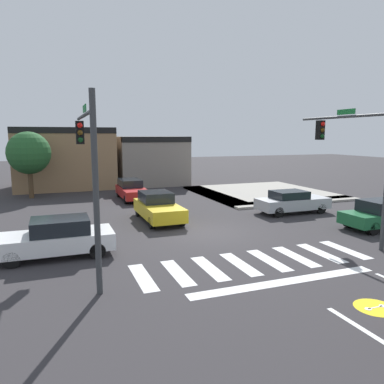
{
  "coord_description": "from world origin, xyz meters",
  "views": [
    {
      "loc": [
        -6.86,
        -16.07,
        4.68
      ],
      "look_at": [
        -0.29,
        1.36,
        1.83
      ],
      "focal_mm": 34.6,
      "sensor_mm": 36.0,
      "label": 1
    }
  ],
  "objects_px": {
    "traffic_signal_southeast": "(354,148)",
    "car_red": "(131,190)",
    "car_green": "(383,214)",
    "traffic_signal_southwest": "(87,153)",
    "car_white": "(57,238)",
    "car_silver": "(292,202)",
    "roadside_tree": "(29,153)",
    "car_yellow": "(158,207)"
  },
  "relations": [
    {
      "from": "car_red",
      "to": "car_yellow",
      "type": "height_order",
      "value": "car_yellow"
    },
    {
      "from": "car_white",
      "to": "roadside_tree",
      "type": "relative_size",
      "value": 0.88
    },
    {
      "from": "car_red",
      "to": "roadside_tree",
      "type": "bearing_deg",
      "value": -114.73
    },
    {
      "from": "car_yellow",
      "to": "roadside_tree",
      "type": "relative_size",
      "value": 0.91
    },
    {
      "from": "traffic_signal_southeast",
      "to": "traffic_signal_southwest",
      "type": "bearing_deg",
      "value": 89.0
    },
    {
      "from": "traffic_signal_southeast",
      "to": "car_red",
      "type": "bearing_deg",
      "value": 27.12
    },
    {
      "from": "car_green",
      "to": "car_white",
      "type": "bearing_deg",
      "value": -4.35
    },
    {
      "from": "traffic_signal_southeast",
      "to": "car_silver",
      "type": "xyz_separation_m",
      "value": [
        0.96,
        5.65,
        -3.45
      ]
    },
    {
      "from": "traffic_signal_southeast",
      "to": "car_red",
      "type": "distance_m",
      "value": 16.09
    },
    {
      "from": "car_silver",
      "to": "car_yellow",
      "type": "bearing_deg",
      "value": 173.24
    },
    {
      "from": "traffic_signal_southeast",
      "to": "traffic_signal_southwest",
      "type": "relative_size",
      "value": 1.0
    },
    {
      "from": "car_silver",
      "to": "roadside_tree",
      "type": "relative_size",
      "value": 0.89
    },
    {
      "from": "car_red",
      "to": "car_white",
      "type": "height_order",
      "value": "car_white"
    },
    {
      "from": "car_yellow",
      "to": "car_white",
      "type": "height_order",
      "value": "car_yellow"
    },
    {
      "from": "car_red",
      "to": "car_yellow",
      "type": "relative_size",
      "value": 1.0
    },
    {
      "from": "traffic_signal_southeast",
      "to": "roadside_tree",
      "type": "bearing_deg",
      "value": 39.42
    },
    {
      "from": "car_yellow",
      "to": "car_green",
      "type": "relative_size",
      "value": 1.05
    },
    {
      "from": "traffic_signal_southwest",
      "to": "car_silver",
      "type": "height_order",
      "value": "traffic_signal_southwest"
    },
    {
      "from": "traffic_signal_southwest",
      "to": "roadside_tree",
      "type": "bearing_deg",
      "value": 9.19
    },
    {
      "from": "car_silver",
      "to": "car_green",
      "type": "bearing_deg",
      "value": -66.6
    },
    {
      "from": "car_red",
      "to": "traffic_signal_southeast",
      "type": "bearing_deg",
      "value": 27.12
    },
    {
      "from": "car_white",
      "to": "traffic_signal_southeast",
      "type": "bearing_deg",
      "value": 170.75
    },
    {
      "from": "car_red",
      "to": "car_silver",
      "type": "bearing_deg",
      "value": 44.26
    },
    {
      "from": "traffic_signal_southeast",
      "to": "car_green",
      "type": "distance_m",
      "value": 4.64
    },
    {
      "from": "car_red",
      "to": "car_yellow",
      "type": "distance_m",
      "value": 7.38
    },
    {
      "from": "car_red",
      "to": "roadside_tree",
      "type": "xyz_separation_m",
      "value": [
        -6.98,
        3.21,
        2.65
      ]
    },
    {
      "from": "car_yellow",
      "to": "car_silver",
      "type": "bearing_deg",
      "value": 83.24
    },
    {
      "from": "car_yellow",
      "to": "car_white",
      "type": "relative_size",
      "value": 1.03
    },
    {
      "from": "car_yellow",
      "to": "roadside_tree",
      "type": "xyz_separation_m",
      "value": [
        -6.97,
        10.59,
        2.62
      ]
    },
    {
      "from": "roadside_tree",
      "to": "traffic_signal_southeast",
      "type": "bearing_deg",
      "value": -50.58
    },
    {
      "from": "traffic_signal_southeast",
      "to": "car_white",
      "type": "relative_size",
      "value": 1.36
    },
    {
      "from": "car_yellow",
      "to": "car_silver",
      "type": "xyz_separation_m",
      "value": [
        8.14,
        -0.97,
        -0.06
      ]
    },
    {
      "from": "car_white",
      "to": "traffic_signal_southwest",
      "type": "bearing_deg",
      "value": 121.61
    },
    {
      "from": "car_red",
      "to": "car_green",
      "type": "height_order",
      "value": "car_green"
    },
    {
      "from": "traffic_signal_southeast",
      "to": "car_white",
      "type": "bearing_deg",
      "value": 80.75
    },
    {
      "from": "traffic_signal_southeast",
      "to": "car_red",
      "type": "relative_size",
      "value": 1.32
    },
    {
      "from": "car_green",
      "to": "roadside_tree",
      "type": "distance_m",
      "value": 23.86
    },
    {
      "from": "car_yellow",
      "to": "car_green",
      "type": "distance_m",
      "value": 11.72
    },
    {
      "from": "traffic_signal_southwest",
      "to": "car_green",
      "type": "distance_m",
      "value": 14.82
    },
    {
      "from": "car_yellow",
      "to": "car_white",
      "type": "xyz_separation_m",
      "value": [
        -5.35,
        -4.58,
        -0.01
      ]
    },
    {
      "from": "car_red",
      "to": "car_white",
      "type": "xyz_separation_m",
      "value": [
        -5.36,
        -11.95,
        0.02
      ]
    },
    {
      "from": "car_green",
      "to": "car_silver",
      "type": "bearing_deg",
      "value": -66.6
    }
  ]
}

